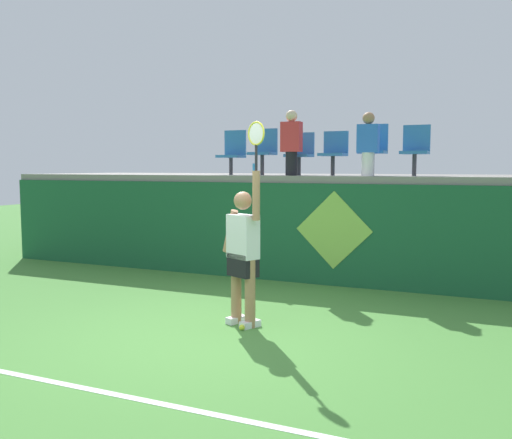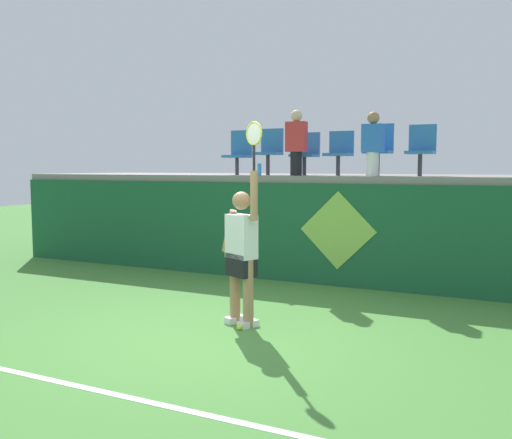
% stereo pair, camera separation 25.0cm
% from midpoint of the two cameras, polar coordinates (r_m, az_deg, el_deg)
% --- Properties ---
extents(ground_plane, '(40.00, 40.00, 0.00)m').
position_cam_midpoint_polar(ground_plane, '(6.48, -6.01, -11.95)').
color(ground_plane, '#478438').
extents(court_back_wall, '(12.52, 0.20, 1.67)m').
position_cam_midpoint_polar(court_back_wall, '(9.29, 4.16, -1.39)').
color(court_back_wall, '#195633').
rests_on(court_back_wall, ground_plane).
extents(spectator_platform, '(12.52, 3.18, 0.12)m').
position_cam_midpoint_polar(spectator_platform, '(10.69, 6.96, 4.28)').
color(spectator_platform, gray).
rests_on(spectator_platform, court_back_wall).
extents(court_baseline_stripe, '(11.27, 0.08, 0.01)m').
position_cam_midpoint_polar(court_baseline_stripe, '(5.14, -16.11, -16.86)').
color(court_baseline_stripe, white).
rests_on(court_baseline_stripe, ground_plane).
extents(tennis_player, '(0.71, 0.39, 2.46)m').
position_cam_midpoint_polar(tennis_player, '(6.71, -2.39, -3.25)').
color(tennis_player, white).
rests_on(tennis_player, ground_plane).
extents(tennis_ball, '(0.07, 0.07, 0.07)m').
position_cam_midpoint_polar(tennis_ball, '(6.70, -2.56, -11.05)').
color(tennis_ball, '#D1E533').
rests_on(tennis_ball, ground_plane).
extents(water_bottle, '(0.07, 0.07, 0.21)m').
position_cam_midpoint_polar(water_bottle, '(9.65, -0.90, 5.18)').
color(water_bottle, '#338CE5').
rests_on(water_bottle, spectator_platform).
extents(stadium_chair_0, '(0.44, 0.42, 0.84)m').
position_cam_midpoint_polar(stadium_chair_0, '(10.55, -3.09, 7.04)').
color(stadium_chair_0, '#38383D').
rests_on(stadium_chair_0, spectator_platform).
extents(stadium_chair_1, '(0.44, 0.42, 0.86)m').
position_cam_midpoint_polar(stadium_chair_1, '(10.27, 0.12, 7.25)').
color(stadium_chair_1, '#38383D').
rests_on(stadium_chair_1, spectator_platform).
extents(stadium_chair_2, '(0.44, 0.42, 0.77)m').
position_cam_midpoint_polar(stadium_chair_2, '(10.00, 3.88, 6.97)').
color(stadium_chair_2, '#38383D').
rests_on(stadium_chair_2, spectator_platform).
extents(stadium_chair_3, '(0.44, 0.42, 0.78)m').
position_cam_midpoint_polar(stadium_chair_3, '(9.81, 7.32, 7.03)').
color(stadium_chair_3, '#38383D').
rests_on(stadium_chair_3, spectator_platform).
extents(stadium_chair_4, '(0.44, 0.42, 0.88)m').
position_cam_midpoint_polar(stadium_chair_4, '(9.64, 11.29, 7.32)').
color(stadium_chair_4, '#38383D').
rests_on(stadium_chair_4, spectator_platform).
extents(stadium_chair_5, '(0.44, 0.42, 0.84)m').
position_cam_midpoint_polar(stadium_chair_5, '(9.52, 15.38, 7.14)').
color(stadium_chair_5, '#38383D').
rests_on(stadium_chair_5, spectator_platform).
extents(spectator_0, '(0.34, 0.20, 1.03)m').
position_cam_midpoint_polar(spectator_0, '(9.23, 10.71, 7.76)').
color(spectator_0, white).
rests_on(spectator_0, spectator_platform).
extents(spectator_1, '(0.34, 0.20, 1.11)m').
position_cam_midpoint_polar(spectator_1, '(9.57, 2.92, 8.03)').
color(spectator_1, black).
rests_on(spectator_1, spectator_platform).
extents(wall_signage_mount, '(1.27, 0.01, 1.55)m').
position_cam_midpoint_polar(wall_signage_mount, '(9.16, 7.16, -6.79)').
color(wall_signage_mount, '#195633').
rests_on(wall_signage_mount, ground_plane).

